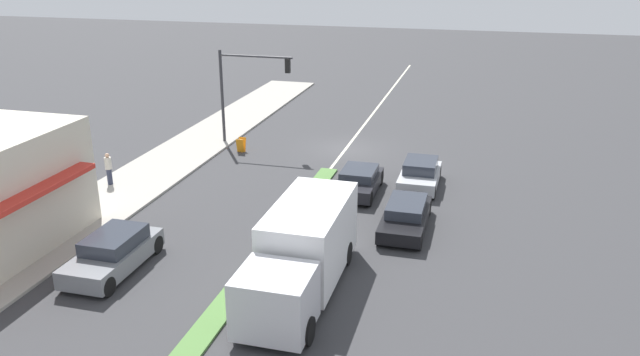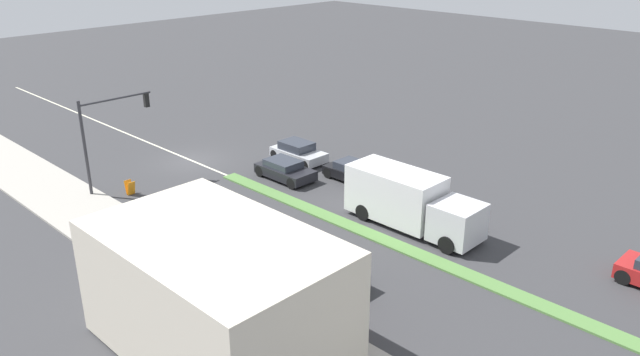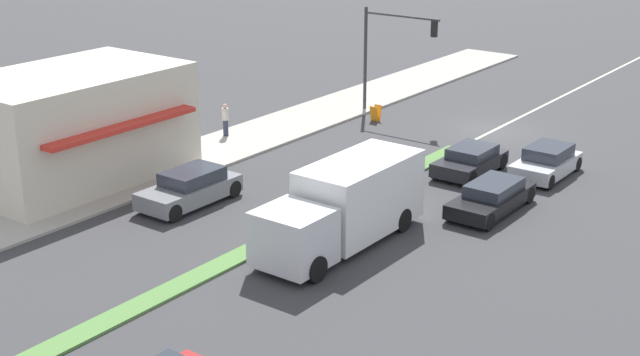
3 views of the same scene
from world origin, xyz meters
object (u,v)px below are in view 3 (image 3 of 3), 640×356
at_px(warning_aframe_sign, 376,113).
at_px(sedan_dark, 470,161).
at_px(traffic_signal_main, 388,43).
at_px(sedan_silver, 546,162).
at_px(delivery_truck, 345,205).
at_px(suv_grey, 190,188).
at_px(pedestrian, 225,119).
at_px(suv_black, 492,197).

bearing_deg(warning_aframe_sign, sedan_dark, 149.75).
xyz_separation_m(traffic_signal_main, sedan_silver, (-11.12, 4.45, -3.26)).
bearing_deg(sedan_silver, delivery_truck, 76.04).
bearing_deg(delivery_truck, sedan_dark, -90.00).
distance_m(traffic_signal_main, suv_grey, 16.58).
xyz_separation_m(warning_aframe_sign, sedan_dark, (-8.05, 4.70, 0.17)).
distance_m(pedestrian, delivery_truck, 14.23).
bearing_deg(delivery_truck, pedestrian, -30.16).
distance_m(traffic_signal_main, warning_aframe_sign, 3.79).
bearing_deg(traffic_signal_main, warning_aframe_sign, 100.49).
bearing_deg(pedestrian, sedan_dark, -168.99).
height_order(delivery_truck, suv_black, delivery_truck).
bearing_deg(suv_black, suv_grey, 33.01).
relative_size(delivery_truck, suv_black, 1.68).
xyz_separation_m(traffic_signal_main, pedestrian, (3.97, 8.57, -2.92)).
relative_size(suv_black, sedan_silver, 1.16).
height_order(traffic_signal_main, pedestrian, traffic_signal_main).
xyz_separation_m(traffic_signal_main, suv_grey, (-1.12, 16.23, -3.22)).
bearing_deg(traffic_signal_main, suv_black, 138.83).
xyz_separation_m(traffic_signal_main, sedan_dark, (-8.32, 6.17, -3.30)).
bearing_deg(suv_grey, suv_black, -146.99).
height_order(suv_grey, sedan_silver, suv_grey).
bearing_deg(delivery_truck, suv_black, -115.09).
height_order(suv_grey, sedan_dark, suv_grey).
bearing_deg(sedan_silver, sedan_dark, 31.68).
distance_m(pedestrian, warning_aframe_sign, 8.28).
bearing_deg(warning_aframe_sign, suv_black, 142.75).
bearing_deg(pedestrian, suv_grey, 123.62).
bearing_deg(sedan_silver, warning_aframe_sign, -15.30).
bearing_deg(traffic_signal_main, sedan_silver, 158.22).
bearing_deg(warning_aframe_sign, traffic_signal_main, -79.51).
height_order(traffic_signal_main, delivery_truck, traffic_signal_main).
bearing_deg(sedan_dark, pedestrian, 11.01).
bearing_deg(delivery_truck, sedan_silver, -103.96).
xyz_separation_m(pedestrian, warning_aframe_sign, (-4.24, -7.09, -0.55)).
xyz_separation_m(sedan_dark, sedan_silver, (-2.80, -1.73, 0.04)).
distance_m(traffic_signal_main, delivery_truck, 17.95).
height_order(pedestrian, suv_grey, pedestrian).
relative_size(pedestrian, suv_grey, 0.38).
xyz_separation_m(delivery_truck, sedan_dark, (0.00, -9.54, -0.87)).
relative_size(delivery_truck, sedan_silver, 1.94).
bearing_deg(traffic_signal_main, suv_grey, 93.96).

